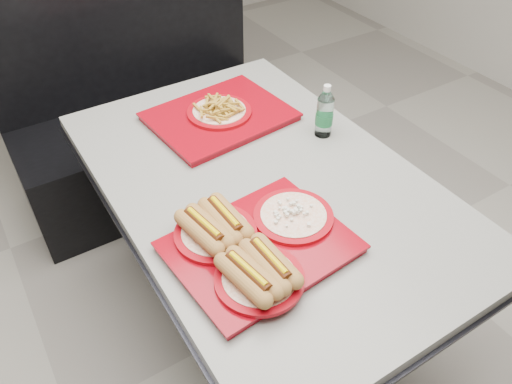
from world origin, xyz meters
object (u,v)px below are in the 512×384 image
tray_far (219,113)px  water_bottle (325,114)px  diner_table (263,216)px  tray_near (253,244)px  booth_bench (145,114)px

tray_far → water_bottle: water_bottle is taller
diner_table → tray_far: size_ratio=2.76×
diner_table → tray_near: size_ratio=2.89×
tray_near → tray_far: bearing=68.9°
diner_table → water_bottle: size_ratio=7.41×
booth_bench → tray_far: (0.05, -0.73, 0.38)m
booth_bench → water_bottle: 1.13m
booth_bench → water_bottle: booth_bench is taller
diner_table → booth_bench: booth_bench is taller
diner_table → tray_far: (0.05, 0.37, 0.19)m
tray_near → tray_far: 0.66m
water_bottle → booth_bench: bearing=107.2°
booth_bench → tray_far: size_ratio=2.63×
diner_table → tray_near: bearing=-127.6°
diner_table → water_bottle: 0.41m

